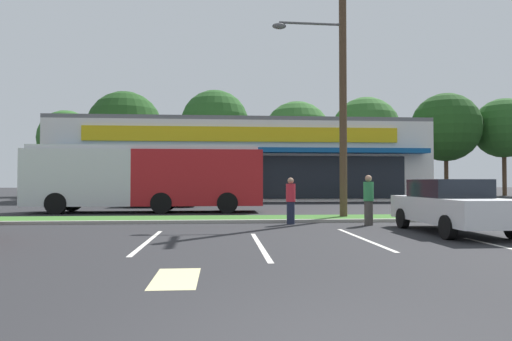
{
  "coord_description": "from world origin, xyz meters",
  "views": [
    {
      "loc": [
        -0.95,
        -3.87,
        1.5
      ],
      "look_at": [
        0.74,
        18.1,
        2.05
      ],
      "focal_mm": 32.12,
      "sensor_mm": 36.0,
      "label": 1
    }
  ],
  "objects_px": {
    "city_bus": "(147,177)",
    "car_1": "(451,206)",
    "car_3": "(160,193)",
    "utility_pole": "(340,75)",
    "pedestrian_near_bench": "(291,201)",
    "pedestrian_by_pole": "(369,200)"
  },
  "relations": [
    {
      "from": "city_bus",
      "to": "car_3",
      "type": "height_order",
      "value": "city_bus"
    },
    {
      "from": "utility_pole",
      "to": "car_3",
      "type": "xyz_separation_m",
      "value": [
        -8.38,
        9.78,
        -4.99
      ]
    },
    {
      "from": "utility_pole",
      "to": "car_3",
      "type": "distance_m",
      "value": 13.82
    },
    {
      "from": "car_1",
      "to": "pedestrian_near_bench",
      "type": "relative_size",
      "value": 2.89
    },
    {
      "from": "car_3",
      "to": "pedestrian_by_pole",
      "type": "height_order",
      "value": "pedestrian_by_pole"
    },
    {
      "from": "city_bus",
      "to": "pedestrian_near_bench",
      "type": "relative_size",
      "value": 6.88
    },
    {
      "from": "utility_pole",
      "to": "car_3",
      "type": "relative_size",
      "value": 2.44
    },
    {
      "from": "pedestrian_near_bench",
      "to": "pedestrian_by_pole",
      "type": "distance_m",
      "value": 2.69
    },
    {
      "from": "pedestrian_near_bench",
      "to": "pedestrian_by_pole",
      "type": "relative_size",
      "value": 0.95
    },
    {
      "from": "city_bus",
      "to": "car_1",
      "type": "xyz_separation_m",
      "value": [
        10.42,
        -10.0,
        -0.96
      ]
    },
    {
      "from": "car_3",
      "to": "city_bus",
      "type": "bearing_deg",
      "value": 89.52
    },
    {
      "from": "city_bus",
      "to": "car_1",
      "type": "distance_m",
      "value": 14.47
    },
    {
      "from": "utility_pole",
      "to": "car_3",
      "type": "height_order",
      "value": "utility_pole"
    },
    {
      "from": "city_bus",
      "to": "car_1",
      "type": "height_order",
      "value": "city_bus"
    },
    {
      "from": "pedestrian_by_pole",
      "to": "utility_pole",
      "type": "bearing_deg",
      "value": 14.31
    },
    {
      "from": "car_1",
      "to": "car_3",
      "type": "xyz_separation_m",
      "value": [
        -10.38,
        14.82,
        0.02
      ]
    },
    {
      "from": "car_1",
      "to": "car_3",
      "type": "distance_m",
      "value": 18.09
    },
    {
      "from": "car_1",
      "to": "utility_pole",
      "type": "bearing_deg",
      "value": -158.42
    },
    {
      "from": "car_3",
      "to": "utility_pole",
      "type": "bearing_deg",
      "value": 130.6
    },
    {
      "from": "utility_pole",
      "to": "pedestrian_near_bench",
      "type": "distance_m",
      "value": 5.82
    },
    {
      "from": "city_bus",
      "to": "car_1",
      "type": "relative_size",
      "value": 2.38
    },
    {
      "from": "car_3",
      "to": "pedestrian_by_pole",
      "type": "xyz_separation_m",
      "value": [
        8.71,
        -12.32,
        0.05
      ]
    }
  ]
}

